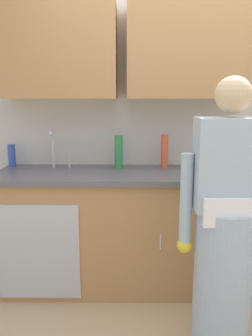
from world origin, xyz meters
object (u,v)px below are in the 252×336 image
object	(u,v)px
bottle_water_short	(235,154)
bottle_dish_liquid	(164,151)
cup_by_sink	(240,170)
sink	(55,173)
bottle_soap	(12,156)
person_at_sink	(225,240)
bottle_water_tall	(119,152)
sponge	(212,170)

from	to	relation	value
bottle_water_short	bottle_dish_liquid	size ratio (longest dim) A/B	0.87
cup_by_sink	sink	bearing A→B (deg)	174.96
bottle_soap	bottle_water_short	bearing A→B (deg)	-1.06
person_at_sink	bottle_water_short	xyz separation A→B (m)	(0.31, 0.92, 0.37)
bottle_water_tall	bottle_dish_liquid	xyz separation A→B (m)	(0.37, 0.01, 0.00)
person_at_sink	sponge	bearing A→B (deg)	83.22
sink	person_at_sink	world-z (taller)	person_at_sink
bottle_water_tall	bottle_dish_liquid	size ratio (longest dim) A/B	0.98
bottle_dish_liquid	cup_by_sink	distance (m)	0.61
person_at_sink	bottle_dish_liquid	size ratio (longest dim) A/B	5.93
sink	bottle_water_tall	world-z (taller)	sink
bottle_soap	sink	bearing A→B (deg)	-26.04
bottle_soap	sponge	distance (m)	1.64
sponge	bottle_dish_liquid	bearing A→B (deg)	158.04
bottle_water_tall	bottle_water_short	xyz separation A→B (m)	(0.95, 0.02, -0.02)
bottle_water_short	cup_by_sink	world-z (taller)	bottle_water_short
sponge	bottle_water_tall	bearing A→B (deg)	169.71
cup_by_sink	sponge	distance (m)	0.22
person_at_sink	bottle_soap	world-z (taller)	person_at_sink
person_at_sink	cup_by_sink	world-z (taller)	person_at_sink
bottle_soap	cup_by_sink	distance (m)	1.83
bottle_water_short	cup_by_sink	size ratio (longest dim) A/B	2.94
sink	bottle_dish_liquid	size ratio (longest dim) A/B	1.83
sink	bottle_soap	bearing A→B (deg)	153.96
bottle_soap	bottle_water_tall	bearing A→B (deg)	-3.18
bottle_water_short	sponge	distance (m)	0.29
person_at_sink	bottle_water_short	distance (m)	1.03
person_at_sink	bottle_water_short	size ratio (longest dim) A/B	6.79
sink	cup_by_sink	size ratio (longest dim) A/B	6.16
cup_by_sink	sponge	size ratio (longest dim) A/B	0.74
bottle_soap	bottle_water_tall	size ratio (longest dim) A/B	0.70
bottle_dish_liquid	cup_by_sink	bearing A→B (deg)	-27.65
bottle_dish_liquid	cup_by_sink	size ratio (longest dim) A/B	3.36
person_at_sink	bottle_water_short	world-z (taller)	person_at_sink
bottle_water_tall	sponge	size ratio (longest dim) A/B	2.44
bottle_water_short	sink	bearing A→B (deg)	-173.69
sink	bottle_water_short	world-z (taller)	sink
cup_by_sink	sponge	xyz separation A→B (m)	(-0.18, 0.14, -0.03)
bottle_dish_liquid	bottle_soap	bearing A→B (deg)	178.29
sink	bottle_soap	world-z (taller)	sink
sink	bottle_water_short	size ratio (longest dim) A/B	2.10
bottle_water_tall	person_at_sink	bearing A→B (deg)	-54.48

